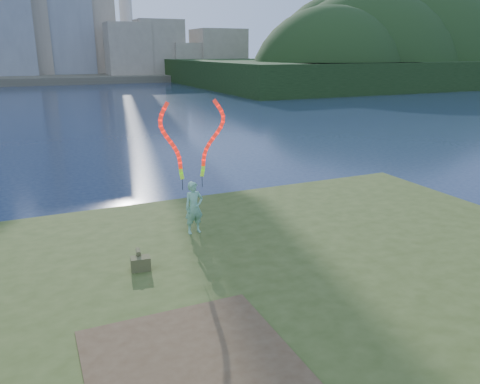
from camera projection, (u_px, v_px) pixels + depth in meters
name	position (u px, v px, depth m)	size (l,w,h in m)	color
ground	(236.00, 287.00, 11.33)	(320.00, 320.00, 0.00)	#1A2741
grassy_knoll	(282.00, 323.00, 9.23)	(20.00, 18.00, 0.80)	#354418
dirt_patch	(189.00, 358.00, 7.44)	(3.20, 3.00, 0.02)	#47331E
far_shore	(47.00, 76.00, 94.16)	(320.00, 40.00, 1.20)	brown
wooded_hill	(400.00, 81.00, 86.95)	(78.00, 50.00, 63.00)	black
woman_with_ribbons	(193.00, 180.00, 12.22)	(1.96, 0.41, 3.83)	#137142
canvas_bag	(140.00, 263.00, 10.43)	(0.46, 0.52, 0.41)	#484224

